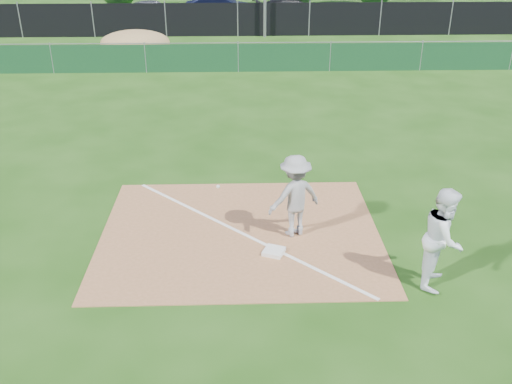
# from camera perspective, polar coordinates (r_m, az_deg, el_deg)

# --- Properties ---
(ground) EXTENTS (90.00, 90.00, 0.00)m
(ground) POSITION_cam_1_polar(r_m,az_deg,el_deg) (20.69, -1.73, 8.53)
(ground) COLOR #1B430E
(ground) RESTS_ON ground
(infield_dirt) EXTENTS (6.00, 5.00, 0.02)m
(infield_dirt) POSITION_cam_1_polar(r_m,az_deg,el_deg) (12.41, -1.57, -4.13)
(infield_dirt) COLOR #97623C
(infield_dirt) RESTS_ON ground
(foul_line) EXTENTS (5.01, 5.01, 0.01)m
(foul_line) POSITION_cam_1_polar(r_m,az_deg,el_deg) (12.41, -1.57, -4.07)
(foul_line) COLOR white
(foul_line) RESTS_ON infield_dirt
(green_fence) EXTENTS (44.00, 0.05, 1.20)m
(green_fence) POSITION_cam_1_polar(r_m,az_deg,el_deg) (25.36, -1.79, 13.25)
(green_fence) COLOR #0F381C
(green_fence) RESTS_ON ground
(dirt_mound) EXTENTS (3.38, 2.60, 1.17)m
(dirt_mound) POSITION_cam_1_polar(r_m,az_deg,el_deg) (29.22, -11.99, 14.41)
(dirt_mound) COLOR #967648
(dirt_mound) RESTS_ON ground
(black_fence) EXTENTS (46.00, 0.04, 1.80)m
(black_fence) POSITION_cam_1_polar(r_m,az_deg,el_deg) (33.16, -1.84, 16.85)
(black_fence) COLOR black
(black_fence) RESTS_ON ground
(parking_lot) EXTENTS (46.00, 9.00, 0.01)m
(parking_lot) POSITION_cam_1_polar(r_m,az_deg,el_deg) (38.23, -1.84, 16.74)
(parking_lot) COLOR black
(parking_lot) RESTS_ON ground
(first_base) EXTENTS (0.52, 0.52, 0.08)m
(first_base) POSITION_cam_1_polar(r_m,az_deg,el_deg) (11.68, 1.79, -5.96)
(first_base) COLOR white
(first_base) RESTS_ON infield_dirt
(play_at_first) EXTENTS (2.32, 1.08, 1.81)m
(play_at_first) POSITION_cam_1_polar(r_m,az_deg,el_deg) (11.97, 3.90, -0.40)
(play_at_first) COLOR #A4A4A6
(play_at_first) RESTS_ON infield_dirt
(runner) EXTENTS (1.08, 1.18, 1.95)m
(runner) POSITION_cam_1_polar(r_m,az_deg,el_deg) (10.89, 18.24, -4.38)
(runner) COLOR white
(runner) RESTS_ON ground
(car_left) EXTENTS (4.42, 2.75, 1.40)m
(car_left) POSITION_cam_1_polar(r_m,az_deg,el_deg) (38.21, -10.17, 17.43)
(car_left) COLOR #A2A4A9
(car_left) RESTS_ON parking_lot
(car_mid) EXTENTS (4.65, 1.75, 1.52)m
(car_mid) POSITION_cam_1_polar(r_m,az_deg,el_deg) (38.46, -3.53, 17.91)
(car_mid) COLOR black
(car_mid) RESTS_ON parking_lot
(car_right) EXTENTS (5.23, 2.79, 1.44)m
(car_right) POSITION_cam_1_polar(r_m,az_deg,el_deg) (37.71, 3.73, 17.68)
(car_right) COLOR black
(car_right) RESTS_ON parking_lot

